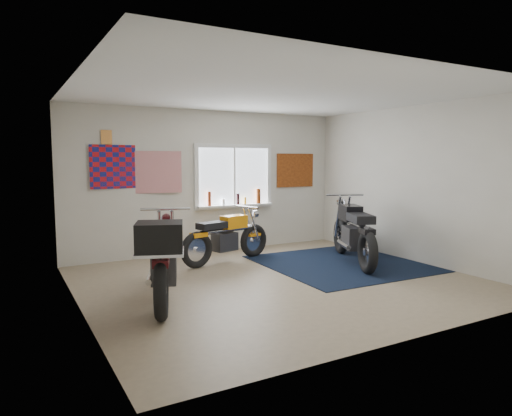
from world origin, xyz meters
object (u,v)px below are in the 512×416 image
navy_rug (341,263)px  yellow_triumph (226,238)px  black_chrome_bike (353,234)px  maroon_tourer (163,257)px

navy_rug → yellow_triumph: bearing=146.8°
navy_rug → black_chrome_bike: bearing=-7.4°
yellow_triumph → navy_rug: bearing=-47.4°
navy_rug → maroon_tourer: (-3.32, -0.65, 0.58)m
yellow_triumph → black_chrome_bike: (1.88, -1.11, 0.09)m
navy_rug → black_chrome_bike: (0.23, -0.03, 0.50)m
navy_rug → yellow_triumph: 2.02m
navy_rug → maroon_tourer: size_ratio=1.20×
navy_rug → maroon_tourer: bearing=-169.0°
navy_rug → maroon_tourer: 3.44m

